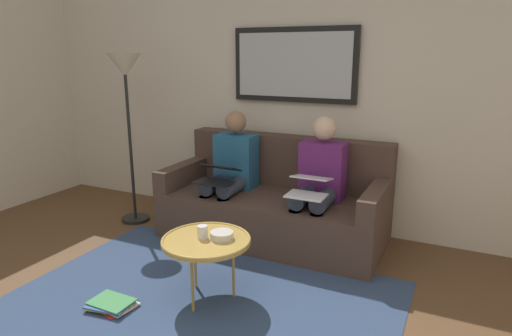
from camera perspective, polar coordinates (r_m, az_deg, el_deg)
wall_rear at (r=4.33m, az=5.27°, el=9.81°), size 6.00×0.12×2.60m
area_rug at (r=3.20m, az=-6.92°, el=-16.60°), size 2.60×1.80×0.01m
couch at (r=4.09m, az=2.55°, el=-4.61°), size 1.98×0.90×0.90m
framed_mirror at (r=4.22m, az=4.89°, el=13.10°), size 1.21×0.05×0.68m
coffee_table at (r=3.04m, az=-6.45°, el=-9.35°), size 0.61×0.61×0.45m
cup at (r=3.03m, az=-6.92°, el=-8.20°), size 0.07×0.07×0.09m
bowl at (r=3.02m, az=-4.43°, el=-8.65°), size 0.16×0.16×0.05m
person_left at (r=3.80m, az=8.11°, el=-1.57°), size 0.38×0.58×1.14m
laptop_white at (r=3.57m, az=6.89°, el=-2.25°), size 0.31×0.35×0.14m
person_right at (r=4.12m, az=-3.22°, el=-0.15°), size 0.38×0.58×1.14m
laptop_black at (r=3.92m, az=-4.94°, el=-0.76°), size 0.33×0.34×0.15m
magazine_stack at (r=3.24m, az=-18.10°, el=-16.31°), size 0.33×0.29×0.05m
standing_lamp at (r=4.43m, az=-16.44°, el=10.32°), size 0.32×0.32×1.66m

